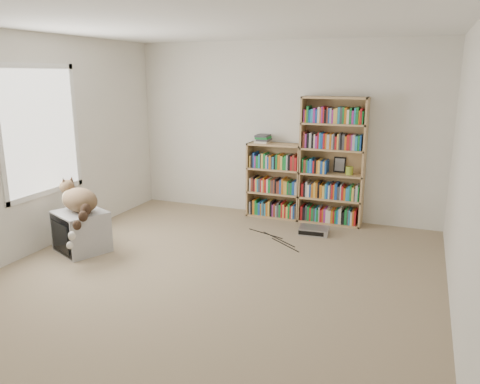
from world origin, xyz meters
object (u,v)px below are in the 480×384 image
(bookcase_tall, at_px, (332,164))
(bookcase_short, at_px, (275,183))
(crt_tv, at_px, (82,231))
(dvd_player, at_px, (314,230))
(cat, at_px, (79,205))

(bookcase_tall, height_order, bookcase_short, bookcase_tall)
(crt_tv, xyz_separation_m, dvd_player, (2.42, 1.60, -0.20))
(crt_tv, relative_size, bookcase_short, 0.66)
(bookcase_short, xyz_separation_m, dvd_player, (0.72, -0.57, -0.45))
(cat, distance_m, bookcase_tall, 3.34)
(cat, height_order, bookcase_tall, bookcase_tall)
(crt_tv, height_order, cat, cat)
(cat, bearing_deg, bookcase_tall, 61.28)
(cat, xyz_separation_m, bookcase_short, (1.67, 2.22, -0.09))
(crt_tv, height_order, bookcase_tall, bookcase_tall)
(crt_tv, bearing_deg, bookcase_short, 76.35)
(bookcase_short, bearing_deg, dvd_player, -38.16)
(cat, xyz_separation_m, dvd_player, (2.39, 1.65, -0.54))
(cat, height_order, bookcase_short, bookcase_short)
(bookcase_short, height_order, dvd_player, bookcase_short)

